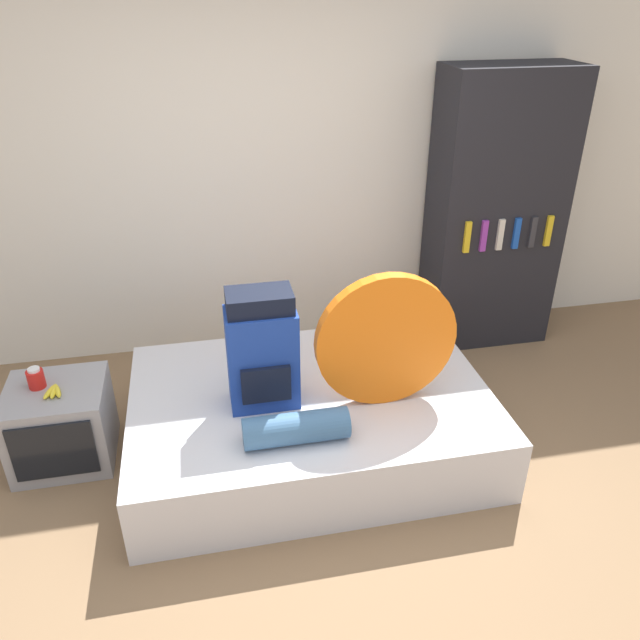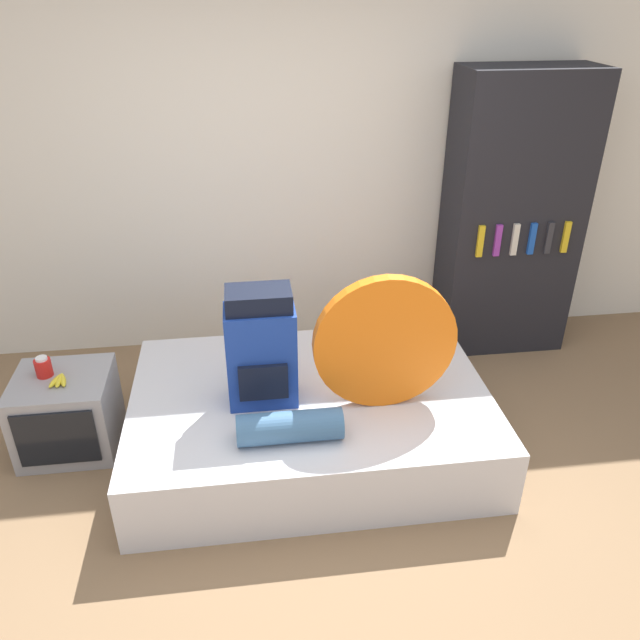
# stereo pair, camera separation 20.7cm
# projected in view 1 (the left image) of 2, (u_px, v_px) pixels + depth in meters

# --- Properties ---
(ground_plane) EXTENTS (16.00, 16.00, 0.00)m
(ground_plane) POSITION_uv_depth(u_px,v_px,m) (336.00, 551.00, 3.00)
(ground_plane) COLOR #846647
(wall_back) EXTENTS (8.00, 0.05, 2.60)m
(wall_back) POSITION_uv_depth(u_px,v_px,m) (268.00, 168.00, 4.19)
(wall_back) COLOR silver
(wall_back) RESTS_ON ground_plane
(bed) EXTENTS (1.99, 1.36, 0.39)m
(bed) POSITION_uv_depth(u_px,v_px,m) (310.00, 419.00, 3.59)
(bed) COLOR silver
(bed) RESTS_ON ground_plane
(backpack) EXTENTS (0.37, 0.26, 0.66)m
(backpack) POSITION_uv_depth(u_px,v_px,m) (262.00, 351.00, 3.26)
(backpack) COLOR navy
(backpack) RESTS_ON bed
(tent_bag) EXTENTS (0.76, 0.07, 0.76)m
(tent_bag) POSITION_uv_depth(u_px,v_px,m) (386.00, 341.00, 3.25)
(tent_bag) COLOR orange
(tent_bag) RESTS_ON bed
(sleeping_roll) EXTENTS (0.53, 0.16, 0.16)m
(sleeping_roll) POSITION_uv_depth(u_px,v_px,m) (296.00, 428.00, 3.08)
(sleeping_roll) COLOR #3D668E
(sleeping_roll) RESTS_ON bed
(television) EXTENTS (0.53, 0.50, 0.47)m
(television) POSITION_uv_depth(u_px,v_px,m) (61.00, 424.00, 3.48)
(television) COLOR #939399
(television) RESTS_ON ground_plane
(canister) EXTENTS (0.09, 0.09, 0.12)m
(canister) POSITION_uv_depth(u_px,v_px,m) (36.00, 378.00, 3.37)
(canister) COLOR red
(canister) RESTS_ON television
(banana_bunch) EXTENTS (0.11, 0.14, 0.03)m
(banana_bunch) POSITION_uv_depth(u_px,v_px,m) (54.00, 391.00, 3.33)
(banana_bunch) COLOR yellow
(banana_bunch) RESTS_ON television
(bookshelf) EXTENTS (0.89, 0.45, 1.95)m
(bookshelf) POSITION_uv_depth(u_px,v_px,m) (495.00, 213.00, 4.37)
(bookshelf) COLOR black
(bookshelf) RESTS_ON ground_plane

